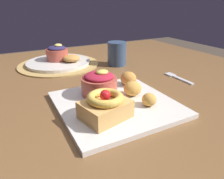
{
  "coord_description": "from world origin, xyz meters",
  "views": [
    {
      "loc": [
        -0.24,
        -0.61,
        0.99
      ],
      "look_at": [
        -0.01,
        -0.17,
        0.77
      ],
      "focal_mm": 33.07,
      "sensor_mm": 36.0,
      "label": 1
    }
  ],
  "objects_px": {
    "back_ramekin": "(57,53)",
    "back_pastry": "(72,58)",
    "fork": "(177,77)",
    "coffee_mug": "(117,54)",
    "berry_ramekin": "(99,84)",
    "cake_slice": "(105,106)",
    "fritter_back": "(128,78)",
    "front_plate": "(116,104)",
    "fritter_middle": "(133,88)",
    "back_plate": "(59,62)",
    "fritter_front": "(149,100)"
  },
  "relations": [
    {
      "from": "berry_ramekin",
      "to": "fritter_back",
      "type": "height_order",
      "value": "berry_ramekin"
    },
    {
      "from": "berry_ramekin",
      "to": "back_plate",
      "type": "bearing_deg",
      "value": 92.94
    },
    {
      "from": "fritter_front",
      "to": "coffee_mug",
      "type": "distance_m",
      "value": 0.4
    },
    {
      "from": "fritter_middle",
      "to": "back_pastry",
      "type": "height_order",
      "value": "fritter_middle"
    },
    {
      "from": "berry_ramekin",
      "to": "back_pastry",
      "type": "height_order",
      "value": "berry_ramekin"
    },
    {
      "from": "front_plate",
      "to": "fritter_middle",
      "type": "relative_size",
      "value": 5.7
    },
    {
      "from": "cake_slice",
      "to": "back_ramekin",
      "type": "height_order",
      "value": "back_ramekin"
    },
    {
      "from": "cake_slice",
      "to": "coffee_mug",
      "type": "relative_size",
      "value": 1.23
    },
    {
      "from": "cake_slice",
      "to": "back_pastry",
      "type": "distance_m",
      "value": 0.47
    },
    {
      "from": "back_ramekin",
      "to": "fork",
      "type": "relative_size",
      "value": 0.74
    },
    {
      "from": "back_pastry",
      "to": "fork",
      "type": "bearing_deg",
      "value": -48.99
    },
    {
      "from": "fritter_back",
      "to": "berry_ramekin",
      "type": "bearing_deg",
      "value": -168.69
    },
    {
      "from": "back_pastry",
      "to": "berry_ramekin",
      "type": "bearing_deg",
      "value": -94.75
    },
    {
      "from": "back_plate",
      "to": "back_ramekin",
      "type": "xyz_separation_m",
      "value": [
        0.0,
        0.02,
        0.04
      ]
    },
    {
      "from": "berry_ramekin",
      "to": "fork",
      "type": "distance_m",
      "value": 0.32
    },
    {
      "from": "fritter_middle",
      "to": "back_pastry",
      "type": "distance_m",
      "value": 0.4
    },
    {
      "from": "berry_ramekin",
      "to": "fritter_front",
      "type": "height_order",
      "value": "berry_ramekin"
    },
    {
      "from": "fritter_back",
      "to": "coffee_mug",
      "type": "height_order",
      "value": "coffee_mug"
    },
    {
      "from": "berry_ramekin",
      "to": "fork",
      "type": "bearing_deg",
      "value": 3.61
    },
    {
      "from": "fritter_middle",
      "to": "coffee_mug",
      "type": "relative_size",
      "value": 0.52
    },
    {
      "from": "back_plate",
      "to": "back_pastry",
      "type": "distance_m",
      "value": 0.06
    },
    {
      "from": "berry_ramekin",
      "to": "coffee_mug",
      "type": "distance_m",
      "value": 0.33
    },
    {
      "from": "fritter_middle",
      "to": "back_plate",
      "type": "relative_size",
      "value": 0.19
    },
    {
      "from": "coffee_mug",
      "to": "fritter_front",
      "type": "bearing_deg",
      "value": -107.22
    },
    {
      "from": "berry_ramekin",
      "to": "fritter_back",
      "type": "relative_size",
      "value": 1.95
    },
    {
      "from": "fork",
      "to": "fritter_back",
      "type": "bearing_deg",
      "value": 89.64
    },
    {
      "from": "cake_slice",
      "to": "fork",
      "type": "relative_size",
      "value": 0.96
    },
    {
      "from": "back_pastry",
      "to": "fritter_middle",
      "type": "bearing_deg",
      "value": -82.78
    },
    {
      "from": "fork",
      "to": "berry_ramekin",
      "type": "bearing_deg",
      "value": 93.83
    },
    {
      "from": "front_plate",
      "to": "fritter_front",
      "type": "distance_m",
      "value": 0.09
    },
    {
      "from": "cake_slice",
      "to": "fritter_back",
      "type": "xyz_separation_m",
      "value": [
        0.15,
        0.14,
        -0.01
      ]
    },
    {
      "from": "back_ramekin",
      "to": "back_pastry",
      "type": "bearing_deg",
      "value": -48.73
    },
    {
      "from": "berry_ramekin",
      "to": "fritter_back",
      "type": "xyz_separation_m",
      "value": [
        0.11,
        0.02,
        -0.01
      ]
    },
    {
      "from": "coffee_mug",
      "to": "front_plate",
      "type": "bearing_deg",
      "value": -119.35
    },
    {
      "from": "cake_slice",
      "to": "fritter_middle",
      "type": "height_order",
      "value": "cake_slice"
    },
    {
      "from": "fritter_middle",
      "to": "fritter_back",
      "type": "height_order",
      "value": "fritter_back"
    },
    {
      "from": "fritter_middle",
      "to": "back_plate",
      "type": "xyz_separation_m",
      "value": [
        -0.1,
        0.43,
        -0.02
      ]
    },
    {
      "from": "fork",
      "to": "back_pastry",
      "type": "bearing_deg",
      "value": 41.23
    },
    {
      "from": "front_plate",
      "to": "berry_ramekin",
      "type": "distance_m",
      "value": 0.08
    },
    {
      "from": "front_plate",
      "to": "back_ramekin",
      "type": "height_order",
      "value": "back_ramekin"
    },
    {
      "from": "back_plate",
      "to": "coffee_mug",
      "type": "relative_size",
      "value": 2.74
    },
    {
      "from": "fritter_front",
      "to": "front_plate",
      "type": "bearing_deg",
      "value": 139.34
    },
    {
      "from": "berry_ramekin",
      "to": "fork",
      "type": "height_order",
      "value": "berry_ramekin"
    },
    {
      "from": "cake_slice",
      "to": "fritter_back",
      "type": "relative_size",
      "value": 2.34
    },
    {
      "from": "fork",
      "to": "coffee_mug",
      "type": "relative_size",
      "value": 1.28
    },
    {
      "from": "back_ramekin",
      "to": "cake_slice",
      "type": "bearing_deg",
      "value": -92.39
    },
    {
      "from": "back_pastry",
      "to": "fritter_front",
      "type": "bearing_deg",
      "value": -83.48
    },
    {
      "from": "front_plate",
      "to": "back_plate",
      "type": "xyz_separation_m",
      "value": [
        -0.04,
        0.44,
        0.01
      ]
    },
    {
      "from": "berry_ramekin",
      "to": "back_ramekin",
      "type": "relative_size",
      "value": 1.07
    },
    {
      "from": "fritter_middle",
      "to": "back_ramekin",
      "type": "height_order",
      "value": "back_ramekin"
    }
  ]
}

